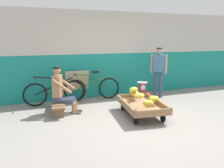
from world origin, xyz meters
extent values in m
plane|color=gray|center=(0.00, 0.00, 0.00)|extent=(80.00, 80.00, 0.00)
cube|color=#19847A|center=(0.00, 2.71, 0.67)|extent=(16.00, 0.30, 1.34)
cube|color=#B7B2A8|center=(0.00, 2.71, 1.97)|extent=(16.00, 0.30, 1.26)
cube|color=#8E6B47|center=(0.29, 0.52, 0.23)|extent=(1.02, 1.54, 0.05)
cube|color=#8E6B47|center=(-0.11, 0.57, 0.31)|extent=(0.23, 1.43, 0.10)
cube|color=#8E6B47|center=(0.69, 0.47, 0.31)|extent=(0.23, 1.43, 0.10)
cube|color=#8E6B47|center=(0.38, 1.21, 0.31)|extent=(0.84, 0.15, 0.10)
cube|color=#8E6B47|center=(0.20, -0.18, 0.31)|extent=(0.84, 0.15, 0.10)
cylinder|color=black|center=(0.04, 1.06, 0.09)|extent=(0.07, 0.18, 0.18)
cylinder|color=black|center=(0.67, 0.98, 0.09)|extent=(0.07, 0.18, 0.18)
cylinder|color=black|center=(-0.09, 0.06, 0.09)|extent=(0.07, 0.18, 0.18)
cylinder|color=black|center=(0.54, -0.02, 0.09)|extent=(0.07, 0.18, 0.18)
ellipsoid|color=gold|center=(0.33, 0.91, 0.42)|extent=(0.26, 0.21, 0.13)
ellipsoid|color=yellow|center=(0.54, 0.38, 0.42)|extent=(0.26, 0.20, 0.13)
ellipsoid|color=gold|center=(0.37, 1.09, 0.42)|extent=(0.30, 0.27, 0.13)
ellipsoid|color=gold|center=(0.23, 0.10, 0.42)|extent=(0.29, 0.25, 0.13)
ellipsoid|color=gold|center=(0.25, 0.87, 0.56)|extent=(0.29, 0.25, 0.13)
ellipsoid|color=gold|center=(0.11, 0.30, 0.55)|extent=(0.25, 0.19, 0.13)
cube|color=brown|center=(-1.51, 1.45, 0.24)|extent=(0.44, 1.13, 0.05)
cube|color=brown|center=(-1.46, 1.83, 0.11)|extent=(0.25, 0.11, 0.22)
cube|color=brown|center=(-1.56, 1.07, 0.11)|extent=(0.25, 0.11, 0.22)
cylinder|color=#9E704C|center=(-1.11, 1.37, 0.14)|extent=(0.10, 0.10, 0.27)
cube|color=#4C3D2D|center=(-1.05, 1.35, 0.02)|extent=(0.24, 0.17, 0.04)
cylinder|color=#38425B|center=(-1.29, 1.45, 0.32)|extent=(0.42, 0.28, 0.13)
cylinder|color=#9E704C|center=(-1.18, 1.21, 0.14)|extent=(0.10, 0.10, 0.27)
cube|color=#4C3D2D|center=(-1.13, 1.19, 0.02)|extent=(0.24, 0.17, 0.04)
cylinder|color=#38425B|center=(-1.36, 1.29, 0.32)|extent=(0.42, 0.28, 0.13)
cube|color=#38425B|center=(-1.51, 1.45, 0.34)|extent=(0.31, 0.34, 0.14)
cube|color=#9E704C|center=(-1.51, 1.45, 0.67)|extent=(0.29, 0.37, 0.52)
cylinder|color=#9E704C|center=(-1.29, 1.57, 0.70)|extent=(0.46, 0.26, 0.36)
cylinder|color=#9E704C|center=(-1.44, 1.20, 0.70)|extent=(0.46, 0.26, 0.36)
sphere|color=#9E704C|center=(-1.51, 1.45, 1.05)|extent=(0.19, 0.19, 0.19)
ellipsoid|color=black|center=(-1.51, 1.45, 1.10)|extent=(0.17, 0.17, 0.09)
cube|color=red|center=(0.84, 1.51, 0.15)|extent=(0.36, 0.28, 0.30)
cylinder|color=#28282D|center=(0.84, 1.51, 0.32)|extent=(0.20, 0.20, 0.03)
cube|color=#C6384C|center=(0.84, 1.51, 0.45)|extent=(0.16, 0.10, 0.24)
cylinder|color=white|center=(0.84, 1.45, 0.45)|extent=(0.13, 0.01, 0.13)
cylinder|color=#B2B5BA|center=(0.84, 1.51, 0.58)|extent=(0.30, 0.30, 0.01)
torus|color=black|center=(-2.01, 2.17, 0.32)|extent=(0.64, 0.06, 0.64)
torus|color=black|center=(-0.99, 2.19, 0.32)|extent=(0.64, 0.06, 0.64)
cylinder|color=black|center=(-1.50, 2.18, 0.52)|extent=(1.03, 0.06, 0.43)
cylinder|color=black|center=(-1.40, 2.19, 0.56)|extent=(0.04, 0.04, 0.48)
cylinder|color=black|center=(-1.71, 2.18, 0.76)|extent=(0.62, 0.05, 0.12)
cube|color=black|center=(-1.40, 2.19, 0.83)|extent=(0.20, 0.10, 0.05)
cylinder|color=black|center=(-2.01, 2.17, 0.78)|extent=(0.04, 0.48, 0.03)
torus|color=black|center=(-0.91, 2.30, 0.32)|extent=(0.64, 0.08, 0.64)
torus|color=black|center=(0.11, 2.25, 0.32)|extent=(0.64, 0.08, 0.64)
cylinder|color=#236B3D|center=(-0.40, 2.27, 0.52)|extent=(1.03, 0.09, 0.43)
cylinder|color=#236B3D|center=(-0.30, 2.27, 0.56)|extent=(0.04, 0.04, 0.48)
cylinder|color=#236B3D|center=(-0.61, 2.29, 0.76)|extent=(0.62, 0.07, 0.12)
cube|color=black|center=(-0.30, 2.27, 0.83)|extent=(0.21, 0.11, 0.05)
cylinder|color=black|center=(-0.91, 2.30, 0.78)|extent=(0.05, 0.48, 0.03)
cube|color=#C6B289|center=(-0.81, 2.53, 0.43)|extent=(0.70, 0.27, 0.87)
cylinder|color=#38425B|center=(1.63, 1.79, 0.40)|extent=(0.10, 0.10, 0.80)
cylinder|color=#38425B|center=(1.50, 1.89, 0.40)|extent=(0.10, 0.10, 0.80)
cube|color=#386693|center=(1.57, 1.84, 1.06)|extent=(0.37, 0.36, 0.52)
cylinder|color=tan|center=(1.73, 1.71, 1.04)|extent=(0.07, 0.07, 0.56)
cylinder|color=tan|center=(1.40, 1.98, 1.04)|extent=(0.07, 0.07, 0.56)
sphere|color=tan|center=(1.57, 1.84, 1.44)|extent=(0.19, 0.19, 0.19)
ellipsoid|color=black|center=(1.57, 1.84, 1.49)|extent=(0.17, 0.17, 0.09)
camera|label=1|loc=(-2.20, -4.07, 1.81)|focal=36.64mm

